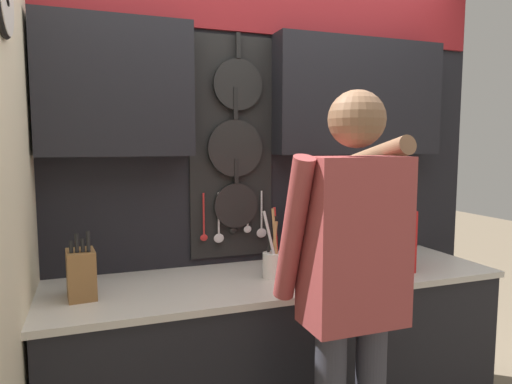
% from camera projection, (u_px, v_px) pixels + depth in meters
% --- Properties ---
extents(base_cabinet_counter, '(2.19, 0.66, 0.89)m').
position_uv_depth(base_cabinet_counter, '(279.00, 362.00, 2.28)').
color(base_cabinet_counter, black).
rests_on(base_cabinet_counter, ground_plane).
extents(back_wall_unit, '(2.76, 0.20, 2.46)m').
position_uv_depth(back_wall_unit, '(261.00, 152.00, 2.45)').
color(back_wall_unit, black).
rests_on(back_wall_unit, ground_plane).
extents(side_wall, '(0.07, 1.60, 2.46)m').
position_uv_depth(side_wall, '(5.00, 233.00, 1.46)').
color(side_wall, beige).
rests_on(side_wall, ground_plane).
extents(microwave, '(0.52, 0.36, 0.31)m').
position_uv_depth(microwave, '(352.00, 239.00, 2.33)').
color(microwave, red).
rests_on(microwave, base_cabinet_counter).
extents(knife_block, '(0.12, 0.16, 0.29)m').
position_uv_depth(knife_block, '(81.00, 274.00, 1.90)').
color(knife_block, brown).
rests_on(knife_block, base_cabinet_counter).
extents(utensil_crock, '(0.10, 0.10, 0.34)m').
position_uv_depth(utensil_crock, '(273.00, 261.00, 2.20)').
color(utensil_crock, white).
rests_on(utensil_crock, base_cabinet_counter).
extents(person, '(0.54, 0.67, 1.73)m').
position_uv_depth(person, '(351.00, 275.00, 1.73)').
color(person, '#383842').
rests_on(person, ground_plane).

